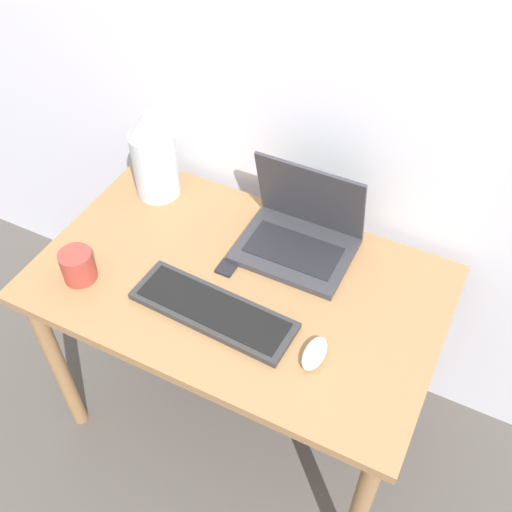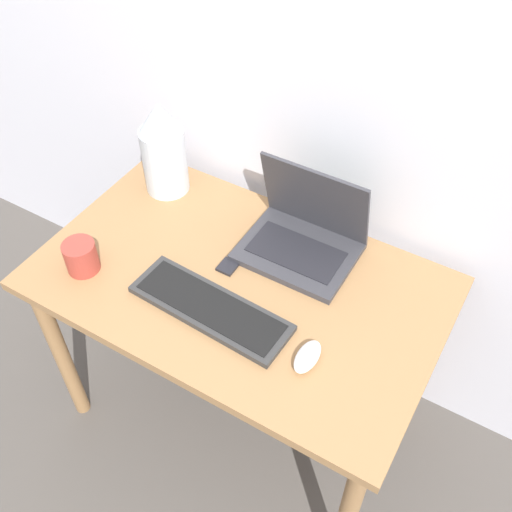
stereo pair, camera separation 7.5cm
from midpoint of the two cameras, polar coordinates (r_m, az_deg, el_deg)
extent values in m
plane|color=#4C4742|center=(2.12, -5.38, -21.36)|extent=(12.00, 12.00, 0.00)
cube|color=silver|center=(1.60, 7.42, 20.14)|extent=(6.00, 0.05, 2.50)
cube|color=olive|center=(1.65, -0.41, -2.68)|extent=(1.12, 0.68, 0.03)
cylinder|color=olive|center=(2.03, -17.07, -8.90)|extent=(0.05, 0.05, 0.69)
cylinder|color=olive|center=(2.28, -7.56, 1.07)|extent=(0.05, 0.05, 0.69)
cylinder|color=olive|center=(2.02, 16.55, -9.45)|extent=(0.05, 0.05, 0.69)
cube|color=#333338|center=(1.71, 5.26, 0.39)|extent=(0.32, 0.25, 0.02)
cube|color=black|center=(1.69, 5.09, 0.40)|extent=(0.26, 0.14, 0.00)
cube|color=#333338|center=(1.68, 6.94, 5.34)|extent=(0.32, 0.07, 0.24)
cube|color=black|center=(1.69, 7.11, 5.61)|extent=(0.28, 0.05, 0.21)
cube|color=#2D2D2D|center=(1.57, -3.00, -5.02)|extent=(0.45, 0.16, 0.02)
cube|color=black|center=(1.56, -3.02, -4.79)|extent=(0.41, 0.13, 0.00)
ellipsoid|color=white|center=(1.48, 6.38, -9.55)|extent=(0.05, 0.10, 0.04)
cylinder|color=silver|center=(1.87, -7.54, 9.00)|extent=(0.14, 0.14, 0.21)
cone|color=silver|center=(1.78, -8.02, 12.88)|extent=(0.13, 0.13, 0.09)
cube|color=black|center=(1.67, -1.42, -1.05)|extent=(0.05, 0.05, 0.01)
cylinder|color=#9E382D|center=(1.70, -15.12, -0.10)|extent=(0.09, 0.09, 0.09)
camera|label=1|loc=(0.04, -88.63, 1.45)|focal=42.00mm
camera|label=2|loc=(0.04, 91.37, -1.45)|focal=42.00mm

